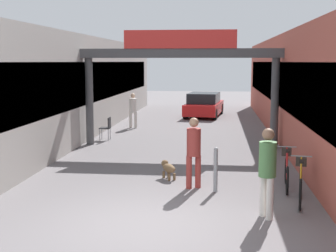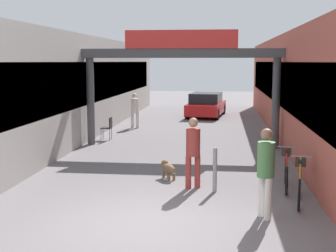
{
  "view_description": "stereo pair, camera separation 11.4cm",
  "coord_description": "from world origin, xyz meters",
  "px_view_note": "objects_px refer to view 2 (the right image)",
  "views": [
    {
      "loc": [
        1.35,
        -8.51,
        3.05
      ],
      "look_at": [
        0.0,
        4.11,
        1.3
      ],
      "focal_mm": 50.0,
      "sensor_mm": 36.0,
      "label": 1
    },
    {
      "loc": [
        1.46,
        -8.49,
        3.05
      ],
      "look_at": [
        0.0,
        4.11,
        1.3
      ],
      "focal_mm": 50.0,
      "sensor_mm": 36.0,
      "label": 2
    }
  ],
  "objects_px": {
    "dog_on_leash": "(168,168)",
    "parked_car_red": "(206,105)",
    "bollard_post_metal": "(215,169)",
    "bicycle_orange_nearest": "(300,183)",
    "bicycle_red_second": "(286,170)",
    "cafe_chair_black_nearer": "(108,126)",
    "pedestrian_companion": "(266,167)",
    "pedestrian_carrying_crate": "(135,108)",
    "pedestrian_with_dog": "(193,148)"
  },
  "relations": [
    {
      "from": "pedestrian_companion",
      "to": "parked_car_red",
      "type": "relative_size",
      "value": 0.43
    },
    {
      "from": "pedestrian_companion",
      "to": "cafe_chair_black_nearer",
      "type": "bearing_deg",
      "value": 121.24
    },
    {
      "from": "pedestrian_companion",
      "to": "bollard_post_metal",
      "type": "relative_size",
      "value": 1.67
    },
    {
      "from": "pedestrian_with_dog",
      "to": "bicycle_red_second",
      "type": "xyz_separation_m",
      "value": [
        2.25,
        0.27,
        -0.55
      ]
    },
    {
      "from": "bicycle_red_second",
      "to": "parked_car_red",
      "type": "relative_size",
      "value": 0.4
    },
    {
      "from": "bicycle_orange_nearest",
      "to": "bicycle_red_second",
      "type": "relative_size",
      "value": 0.99
    },
    {
      "from": "bicycle_orange_nearest",
      "to": "bicycle_red_second",
      "type": "height_order",
      "value": "same"
    },
    {
      "from": "pedestrian_companion",
      "to": "bicycle_red_second",
      "type": "bearing_deg",
      "value": 72.83
    },
    {
      "from": "pedestrian_carrying_crate",
      "to": "cafe_chair_black_nearer",
      "type": "bearing_deg",
      "value": -97.07
    },
    {
      "from": "dog_on_leash",
      "to": "bicycle_orange_nearest",
      "type": "xyz_separation_m",
      "value": [
        3.09,
        -1.75,
        0.15
      ]
    },
    {
      "from": "bicycle_red_second",
      "to": "cafe_chair_black_nearer",
      "type": "distance_m",
      "value": 8.78
    },
    {
      "from": "pedestrian_carrying_crate",
      "to": "bollard_post_metal",
      "type": "xyz_separation_m",
      "value": [
        3.86,
        -10.35,
        -0.37
      ]
    },
    {
      "from": "bicycle_orange_nearest",
      "to": "cafe_chair_black_nearer",
      "type": "relative_size",
      "value": 1.88
    },
    {
      "from": "bicycle_orange_nearest",
      "to": "cafe_chair_black_nearer",
      "type": "bearing_deg",
      "value": 129.0
    },
    {
      "from": "parked_car_red",
      "to": "pedestrian_companion",
      "type": "bearing_deg",
      "value": -84.16
    },
    {
      "from": "pedestrian_carrying_crate",
      "to": "pedestrian_companion",
      "type": "bearing_deg",
      "value": -68.12
    },
    {
      "from": "dog_on_leash",
      "to": "parked_car_red",
      "type": "height_order",
      "value": "parked_car_red"
    },
    {
      "from": "dog_on_leash",
      "to": "pedestrian_carrying_crate",
      "type": "bearing_deg",
      "value": 105.83
    },
    {
      "from": "pedestrian_with_dog",
      "to": "cafe_chair_black_nearer",
      "type": "xyz_separation_m",
      "value": [
        -3.75,
        6.68,
        -0.45
      ]
    },
    {
      "from": "dog_on_leash",
      "to": "bollard_post_metal",
      "type": "distance_m",
      "value": 1.7
    },
    {
      "from": "pedestrian_with_dog",
      "to": "bicycle_orange_nearest",
      "type": "relative_size",
      "value": 1.03
    },
    {
      "from": "pedestrian_companion",
      "to": "pedestrian_with_dog",
      "type": "bearing_deg",
      "value": 127.21
    },
    {
      "from": "pedestrian_with_dog",
      "to": "parked_car_red",
      "type": "height_order",
      "value": "pedestrian_with_dog"
    },
    {
      "from": "dog_on_leash",
      "to": "cafe_chair_black_nearer",
      "type": "xyz_separation_m",
      "value": [
        -3.04,
        5.82,
        0.26
      ]
    },
    {
      "from": "pedestrian_companion",
      "to": "bicycle_orange_nearest",
      "type": "relative_size",
      "value": 1.06
    },
    {
      "from": "parked_car_red",
      "to": "bicycle_orange_nearest",
      "type": "bearing_deg",
      "value": -80.76
    },
    {
      "from": "pedestrian_carrying_crate",
      "to": "bicycle_red_second",
      "type": "relative_size",
      "value": 0.95
    },
    {
      "from": "pedestrian_carrying_crate",
      "to": "cafe_chair_black_nearer",
      "type": "distance_m",
      "value": 3.44
    },
    {
      "from": "bollard_post_metal",
      "to": "parked_car_red",
      "type": "bearing_deg",
      "value": 92.76
    },
    {
      "from": "cafe_chair_black_nearer",
      "to": "pedestrian_companion",
      "type": "bearing_deg",
      "value": -58.76
    },
    {
      "from": "bicycle_red_second",
      "to": "parked_car_red",
      "type": "height_order",
      "value": "parked_car_red"
    },
    {
      "from": "pedestrian_carrying_crate",
      "to": "cafe_chair_black_nearer",
      "type": "xyz_separation_m",
      "value": [
        -0.42,
        -3.4,
        -0.37
      ]
    },
    {
      "from": "bollard_post_metal",
      "to": "parked_car_red",
      "type": "distance_m",
      "value": 15.31
    },
    {
      "from": "pedestrian_carrying_crate",
      "to": "bicycle_orange_nearest",
      "type": "relative_size",
      "value": 0.96
    },
    {
      "from": "pedestrian_carrying_crate",
      "to": "cafe_chair_black_nearer",
      "type": "relative_size",
      "value": 1.8
    },
    {
      "from": "pedestrian_with_dog",
      "to": "parked_car_red",
      "type": "bearing_deg",
      "value": 90.78
    },
    {
      "from": "bollard_post_metal",
      "to": "cafe_chair_black_nearer",
      "type": "distance_m",
      "value": 8.16
    },
    {
      "from": "pedestrian_with_dog",
      "to": "pedestrian_companion",
      "type": "distance_m",
      "value": 2.54
    },
    {
      "from": "bollard_post_metal",
      "to": "parked_car_red",
      "type": "relative_size",
      "value": 0.26
    },
    {
      "from": "cafe_chair_black_nearer",
      "to": "bollard_post_metal",
      "type": "bearing_deg",
      "value": -58.38
    },
    {
      "from": "dog_on_leash",
      "to": "bicycle_red_second",
      "type": "relative_size",
      "value": 0.38
    },
    {
      "from": "pedestrian_with_dog",
      "to": "pedestrian_companion",
      "type": "relative_size",
      "value": 0.97
    },
    {
      "from": "pedestrian_with_dog",
      "to": "dog_on_leash",
      "type": "xyz_separation_m",
      "value": [
        -0.71,
        0.86,
        -0.71
      ]
    },
    {
      "from": "parked_car_red",
      "to": "pedestrian_carrying_crate",
      "type": "bearing_deg",
      "value": -122.24
    },
    {
      "from": "pedestrian_companion",
      "to": "bollard_post_metal",
      "type": "xyz_separation_m",
      "value": [
        -1.01,
        1.76,
        -0.48
      ]
    },
    {
      "from": "pedestrian_companion",
      "to": "pedestrian_carrying_crate",
      "type": "bearing_deg",
      "value": 111.88
    },
    {
      "from": "pedestrian_carrying_crate",
      "to": "parked_car_red",
      "type": "relative_size",
      "value": 0.38
    },
    {
      "from": "bollard_post_metal",
      "to": "cafe_chair_black_nearer",
      "type": "height_order",
      "value": "bollard_post_metal"
    },
    {
      "from": "pedestrian_carrying_crate",
      "to": "dog_on_leash",
      "type": "height_order",
      "value": "pedestrian_carrying_crate"
    },
    {
      "from": "bollard_post_metal",
      "to": "bicycle_red_second",
      "type": "bearing_deg",
      "value": 17.28
    }
  ]
}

